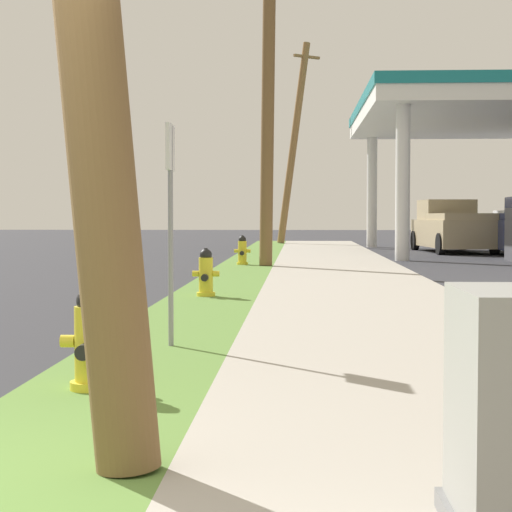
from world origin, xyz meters
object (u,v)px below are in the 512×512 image
fire_hydrant_second (206,275)px  street_sign_post (170,188)px  utility_pole_background (294,141)px  truck_tan_at_far_bay (452,228)px  utility_pole_midground (269,56)px  fire_hydrant_third (242,252)px  fire_hydrant_nearest (90,345)px

fire_hydrant_second → street_sign_post: size_ratio=0.35×
fire_hydrant_second → street_sign_post: street_sign_post is taller
utility_pole_background → truck_tan_at_far_bay: (5.94, -6.72, -3.83)m
utility_pole_background → utility_pole_midground: bearing=-91.7°
fire_hydrant_third → utility_pole_background: 18.11m
fire_hydrant_second → fire_hydrant_third: size_ratio=1.00×
fire_hydrant_third → utility_pole_midground: (0.68, -0.29, 4.89)m
fire_hydrant_nearest → utility_pole_background: utility_pole_background is taller
fire_hydrant_second → utility_pole_midground: 9.83m
utility_pole_midground → utility_pole_background: (0.53, 17.84, -0.59)m
fire_hydrant_third → truck_tan_at_far_bay: (7.14, 10.82, 0.47)m
fire_hydrant_second → fire_hydrant_third: bearing=90.0°
utility_pole_midground → street_sign_post: size_ratio=4.84×
fire_hydrant_third → street_sign_post: 14.03m
fire_hydrant_nearest → utility_pole_midground: (0.73, 15.85, 4.89)m
fire_hydrant_second → utility_pole_midground: (0.67, 8.50, 4.89)m
fire_hydrant_third → truck_tan_at_far_bay: 12.98m
fire_hydrant_second → truck_tan_at_far_bay: bearing=70.0°
fire_hydrant_third → street_sign_post: bearing=-89.1°
utility_pole_background → fire_hydrant_third: bearing=-93.9°
utility_pole_background → truck_tan_at_far_bay: bearing=-48.5°
fire_hydrant_third → truck_tan_at_far_bay: size_ratio=0.13×
fire_hydrant_third → utility_pole_midground: 4.95m
utility_pole_midground → street_sign_post: 14.19m
utility_pole_background → truck_tan_at_far_bay: utility_pole_background is taller
truck_tan_at_far_bay → fire_hydrant_third: bearing=-123.4°
fire_hydrant_second → fire_hydrant_nearest: bearing=-90.4°
fire_hydrant_second → utility_pole_midground: utility_pole_midground is taller
fire_hydrant_third → utility_pole_background: utility_pole_background is taller
truck_tan_at_far_bay → fire_hydrant_second: bearing=-110.0°
fire_hydrant_second → truck_tan_at_far_bay: truck_tan_at_far_bay is taller
fire_hydrant_nearest → truck_tan_at_far_bay: 27.91m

